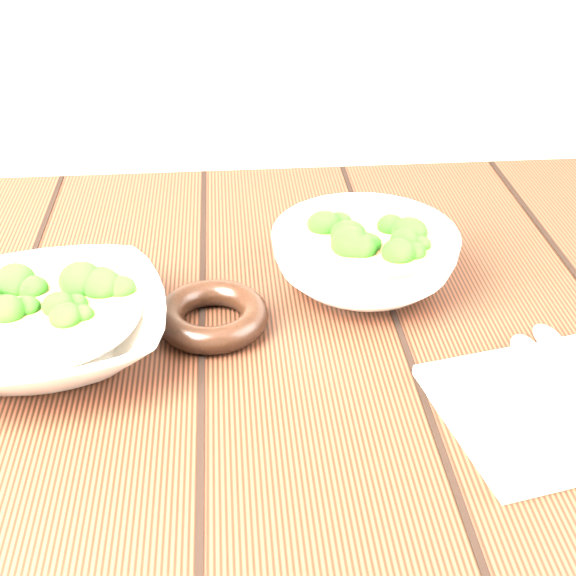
{
  "coord_description": "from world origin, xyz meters",
  "views": [
    {
      "loc": [
        0.01,
        -0.67,
        1.22
      ],
      "look_at": [
        0.07,
        -0.0,
        0.8
      ],
      "focal_mm": 50.0,
      "sensor_mm": 36.0,
      "label": 1
    }
  ],
  "objects_px": {
    "table": "(227,420)",
    "soup_bowl_back": "(364,256)",
    "soup_bowl_front": "(47,326)",
    "trivet": "(212,316)",
    "napkin": "(559,406)"
  },
  "relations": [
    {
      "from": "table",
      "to": "soup_bowl_front",
      "type": "relative_size",
      "value": 4.56
    },
    {
      "from": "soup_bowl_front",
      "to": "trivet",
      "type": "distance_m",
      "value": 0.16
    },
    {
      "from": "soup_bowl_front",
      "to": "soup_bowl_back",
      "type": "height_order",
      "value": "soup_bowl_back"
    },
    {
      "from": "soup_bowl_back",
      "to": "trivet",
      "type": "xyz_separation_m",
      "value": [
        -0.17,
        -0.07,
        -0.02
      ]
    },
    {
      "from": "table",
      "to": "napkin",
      "type": "xyz_separation_m",
      "value": [
        0.29,
        -0.15,
        0.13
      ]
    },
    {
      "from": "soup_bowl_front",
      "to": "soup_bowl_back",
      "type": "distance_m",
      "value": 0.34
    },
    {
      "from": "soup_bowl_back",
      "to": "soup_bowl_front",
      "type": "bearing_deg",
      "value": -162.72
    },
    {
      "from": "table",
      "to": "soup_bowl_front",
      "type": "distance_m",
      "value": 0.22
    },
    {
      "from": "table",
      "to": "napkin",
      "type": "relative_size",
      "value": 5.85
    },
    {
      "from": "trivet",
      "to": "soup_bowl_back",
      "type": "bearing_deg",
      "value": 23.18
    },
    {
      "from": "table",
      "to": "soup_bowl_back",
      "type": "bearing_deg",
      "value": 26.3
    },
    {
      "from": "soup_bowl_front",
      "to": "trivet",
      "type": "relative_size",
      "value": 2.29
    },
    {
      "from": "trivet",
      "to": "napkin",
      "type": "xyz_separation_m",
      "value": [
        0.3,
        -0.16,
        -0.01
      ]
    },
    {
      "from": "trivet",
      "to": "napkin",
      "type": "height_order",
      "value": "trivet"
    },
    {
      "from": "napkin",
      "to": "trivet",
      "type": "bearing_deg",
      "value": 141.09
    }
  ]
}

